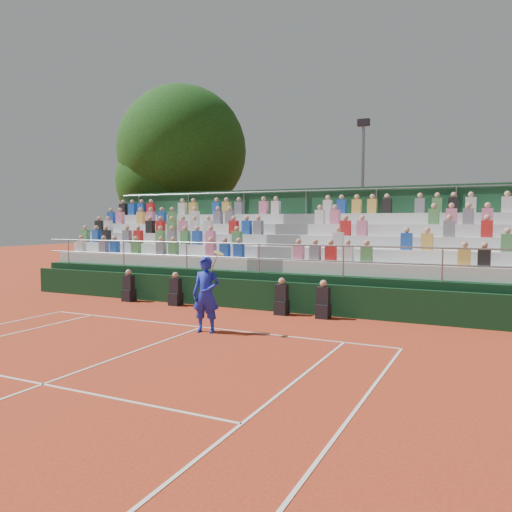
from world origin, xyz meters
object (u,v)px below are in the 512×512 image
at_px(tree_west, 165,182).
at_px(floodlight_mast, 363,187).
at_px(tennis_player, 206,294).
at_px(tree_east, 182,151).

xyz_separation_m(tree_west, floodlight_mast, (11.16, 1.53, -0.52)).
height_order(tennis_player, tree_east, tree_east).
distance_m(tennis_player, tree_west, 16.79).
distance_m(tree_east, floodlight_mast, 10.61).
distance_m(tennis_player, floodlight_mast, 14.52).
distance_m(tree_west, floodlight_mast, 11.27).
xyz_separation_m(tree_east, floodlight_mast, (10.30, 1.00, -2.31)).
bearing_deg(tree_west, tree_east, 32.01).
xyz_separation_m(tennis_player, floodlight_mast, (0.75, 14.01, 3.72)).
bearing_deg(tennis_player, tree_west, 129.81).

